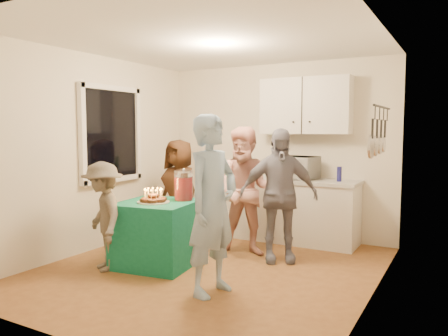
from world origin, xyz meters
The scene contains 19 objects.
floor centered at (0.00, 0.00, 0.00)m, with size 4.00×4.00×0.00m, color brown.
ceiling centered at (0.00, 0.00, 2.60)m, with size 4.00×4.00×0.00m, color white.
back_wall centered at (0.00, 2.00, 1.30)m, with size 3.60×3.60×0.00m, color silver.
left_wall centered at (-1.80, 0.00, 1.30)m, with size 4.00×4.00×0.00m, color silver.
right_wall centered at (1.80, 0.00, 1.30)m, with size 4.00×4.00×0.00m, color silver.
window_night centered at (-1.77, 0.30, 1.55)m, with size 0.04×1.00×1.20m, color black.
counter centered at (0.20, 1.70, 0.43)m, with size 2.20×0.58×0.86m, color white.
countertop centered at (0.20, 1.70, 0.89)m, with size 2.24×0.62×0.05m, color beige.
upper_cabinet centered at (0.50, 1.85, 1.95)m, with size 1.30×0.30×0.80m, color white.
pot_rack centered at (1.72, 0.70, 1.60)m, with size 0.12×1.00×0.60m, color black.
microwave centered at (0.43, 1.70, 1.07)m, with size 0.58×0.40×0.32m, color white.
party_table centered at (-0.63, -0.15, 0.38)m, with size 0.85×0.85×0.76m, color #0E6249.
donut_cake centered at (-0.63, -0.22, 0.85)m, with size 0.38×0.38×0.18m, color #381C0C, non-canonical shape.
punch_jar centered at (-0.42, 0.10, 0.93)m, with size 0.22×0.22×0.34m, color red.
man_birthday centered at (0.41, -0.61, 0.88)m, with size 0.64×0.42×1.76m, color #94B4D7.
woman_back_left centered at (-1.02, 0.86, 0.74)m, with size 0.72×0.47×1.47m, color brown.
woman_back_center centered at (0.11, 0.75, 0.82)m, with size 0.80×0.62×1.65m, color #E78178.
woman_back_right centered at (0.57, 0.70, 0.81)m, with size 0.96×0.40×1.63m, color black.
child_near_left centered at (-1.05, -0.60, 0.63)m, with size 0.81×0.47×1.25m, color #4D463E.
Camera 1 is at (2.55, -4.22, 1.61)m, focal length 35.00 mm.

